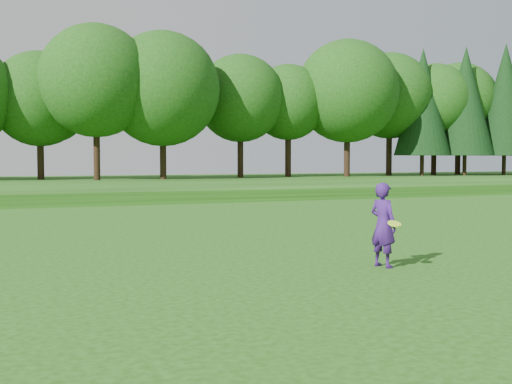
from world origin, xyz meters
name	(u,v)px	position (x,y,z in m)	size (l,w,h in m)	color
ground	(195,290)	(0.00, 0.00, 0.00)	(140.00, 140.00, 0.00)	#1C460D
berm	(36,187)	(0.00, 34.00, 0.30)	(130.00, 30.00, 0.60)	#1C460D
walking_path	(60,205)	(0.00, 20.00, 0.02)	(130.00, 1.60, 0.04)	gray
treeline	(30,73)	(0.00, 38.00, 8.10)	(104.00, 7.00, 15.00)	#153E0E
woman	(383,225)	(4.05, 0.65, 0.83)	(0.54, 0.89, 1.66)	#381666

